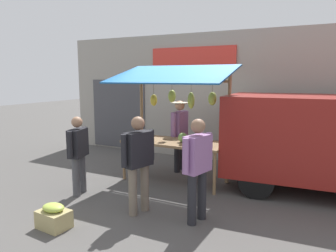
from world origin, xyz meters
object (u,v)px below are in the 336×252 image
vendor_with_sunhat (180,130)px  shopper_with_ponytail (138,158)px  market_stall (176,110)px  shopper_in_striped_shirt (198,163)px  shopper_with_shopping_bag (78,151)px  produce_crate_near (54,217)px

vendor_with_sunhat → shopper_with_ponytail: vendor_with_sunhat is taller
market_stall → shopper_in_striped_shirt: market_stall is taller
market_stall → shopper_with_shopping_bag: 2.14m
shopper_in_striped_shirt → produce_crate_near: 2.30m
shopper_in_striped_shirt → shopper_with_ponytail: bearing=110.5°
vendor_with_sunhat → produce_crate_near: bearing=-7.1°
shopper_in_striped_shirt → produce_crate_near: size_ratio=3.28×
shopper_in_striped_shirt → shopper_with_ponytail: shopper_in_striped_shirt is taller
shopper_in_striped_shirt → shopper_with_shopping_bag: size_ratio=1.08×
shopper_with_shopping_bag → produce_crate_near: 1.55m
market_stall → produce_crate_near: size_ratio=5.05×
shopper_in_striped_shirt → market_stall: bearing=48.4°
shopper_in_striped_shirt → shopper_with_ponytail: (0.98, 0.13, -0.00)m
market_stall → produce_crate_near: market_stall is taller
vendor_with_sunhat → shopper_in_striped_shirt: bearing=30.4°
vendor_with_sunhat → shopper_with_ponytail: (-0.42, 2.49, -0.07)m
shopper_with_ponytail → shopper_with_shopping_bag: bearing=97.5°
market_stall → produce_crate_near: 3.18m
shopper_with_ponytail → shopper_with_shopping_bag: shopper_with_ponytail is taller
shopper_in_striped_shirt → produce_crate_near: (1.82, 1.17, -0.76)m
market_stall → vendor_with_sunhat: 0.94m
market_stall → vendor_with_sunhat: size_ratio=1.48×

